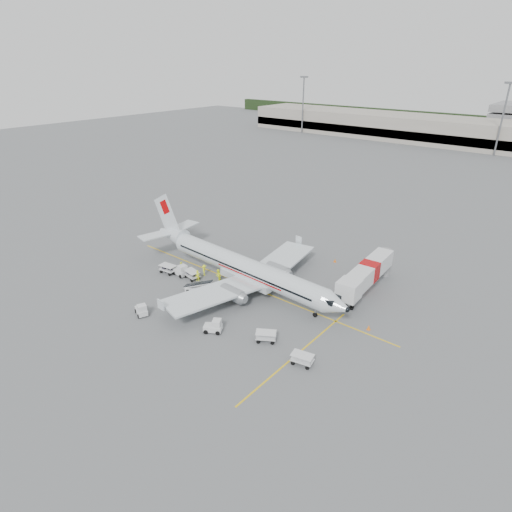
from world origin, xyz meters
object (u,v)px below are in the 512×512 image
at_px(belt_loader, 199,284).
at_px(tug_aft, 180,270).
at_px(aircraft, 245,254).
at_px(tug_mid, 141,309).
at_px(tug_fore, 213,326).
at_px(jet_bridge, 368,277).

distance_m(belt_loader, tug_aft, 6.25).
xyz_separation_m(aircraft, tug_mid, (-5.10, -13.59, -4.00)).
bearing_deg(tug_fore, tug_mid, 167.26).
distance_m(belt_loader, tug_fore, 9.31).
xyz_separation_m(belt_loader, tug_mid, (-1.69, -8.19, -0.56)).
bearing_deg(jet_bridge, aircraft, -148.65).
height_order(aircraft, tug_mid, aircraft).
relative_size(belt_loader, tug_mid, 2.46).
height_order(jet_bridge, belt_loader, jet_bridge).
height_order(tug_fore, tug_aft, tug_aft).
relative_size(jet_bridge, tug_aft, 7.11).
bearing_deg(tug_mid, tug_fore, 39.78).
bearing_deg(aircraft, jet_bridge, 37.65).
distance_m(aircraft, jet_bridge, 16.76).
relative_size(tug_mid, tug_aft, 0.90).
height_order(jet_bridge, tug_aft, jet_bridge).
height_order(aircraft, tug_fore, aircraft).
bearing_deg(tug_mid, belt_loader, 100.66).
relative_size(aircraft, tug_mid, 17.42).
relative_size(aircraft, tug_aft, 15.63).
xyz_separation_m(aircraft, tug_fore, (4.26, -10.65, -3.97)).
bearing_deg(jet_bridge, tug_aft, -153.99).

